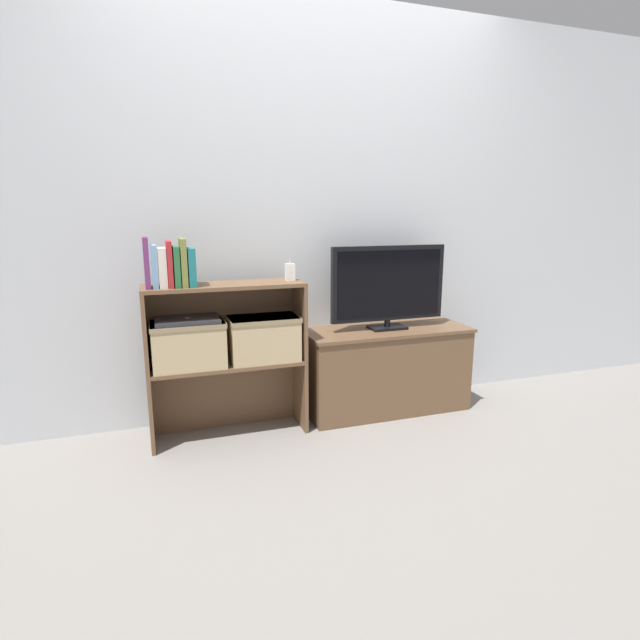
{
  "coord_description": "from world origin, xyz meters",
  "views": [
    {
      "loc": [
        -0.89,
        -2.49,
        1.22
      ],
      "look_at": [
        0.0,
        0.13,
        0.62
      ],
      "focal_mm": 28.0,
      "sensor_mm": 36.0,
      "label": 1
    }
  ],
  "objects_px": {
    "tv": "(388,285)",
    "book_crimson": "(170,264)",
    "baby_monitor": "(290,272)",
    "book_ivory": "(162,268)",
    "storage_basket_left": "(188,343)",
    "book_forest": "(177,267)",
    "tv_stand": "(386,369)",
    "book_olive": "(183,263)",
    "book_teal": "(191,267)",
    "book_skyblue": "(154,266)",
    "laptop": "(187,320)",
    "book_plum": "(147,263)",
    "storage_basket_right": "(263,336)"
  },
  "relations": [
    {
      "from": "book_ivory",
      "to": "storage_basket_left",
      "type": "height_order",
      "value": "book_ivory"
    },
    {
      "from": "book_crimson",
      "to": "book_teal",
      "type": "distance_m",
      "value": 0.11
    },
    {
      "from": "book_olive",
      "to": "book_teal",
      "type": "bearing_deg",
      "value": 0.0
    },
    {
      "from": "storage_basket_left",
      "to": "storage_basket_right",
      "type": "relative_size",
      "value": 1.0
    },
    {
      "from": "tv",
      "to": "book_teal",
      "type": "distance_m",
      "value": 1.16
    },
    {
      "from": "book_crimson",
      "to": "book_forest",
      "type": "relative_size",
      "value": 1.13
    },
    {
      "from": "tv_stand",
      "to": "book_forest",
      "type": "distance_m",
      "value": 1.4
    },
    {
      "from": "tv",
      "to": "book_crimson",
      "type": "distance_m",
      "value": 1.27
    },
    {
      "from": "book_skyblue",
      "to": "baby_monitor",
      "type": "distance_m",
      "value": 0.7
    },
    {
      "from": "book_crimson",
      "to": "baby_monitor",
      "type": "distance_m",
      "value": 0.63
    },
    {
      "from": "book_skyblue",
      "to": "tv_stand",
      "type": "bearing_deg",
      "value": 3.61
    },
    {
      "from": "tv_stand",
      "to": "storage_basket_right",
      "type": "height_order",
      "value": "storage_basket_right"
    },
    {
      "from": "book_plum",
      "to": "book_ivory",
      "type": "relative_size",
      "value": 1.27
    },
    {
      "from": "book_ivory",
      "to": "baby_monitor",
      "type": "relative_size",
      "value": 1.59
    },
    {
      "from": "book_skyblue",
      "to": "book_teal",
      "type": "height_order",
      "value": "book_skyblue"
    },
    {
      "from": "book_crimson",
      "to": "tv_stand",
      "type": "bearing_deg",
      "value": 3.81
    },
    {
      "from": "book_teal",
      "to": "storage_basket_left",
      "type": "relative_size",
      "value": 0.51
    },
    {
      "from": "book_teal",
      "to": "storage_basket_right",
      "type": "distance_m",
      "value": 0.54
    },
    {
      "from": "tv_stand",
      "to": "book_teal",
      "type": "relative_size",
      "value": 5.32
    },
    {
      "from": "tv",
      "to": "storage_basket_left",
      "type": "height_order",
      "value": "tv"
    },
    {
      "from": "tv",
      "to": "baby_monitor",
      "type": "xyz_separation_m",
      "value": [
        -0.62,
        -0.05,
        0.11
      ]
    },
    {
      "from": "tv_stand",
      "to": "book_skyblue",
      "type": "xyz_separation_m",
      "value": [
        -1.33,
        -0.08,
        0.69
      ]
    },
    {
      "from": "tv",
      "to": "storage_basket_right",
      "type": "height_order",
      "value": "tv"
    },
    {
      "from": "storage_basket_left",
      "to": "tv",
      "type": "bearing_deg",
      "value": 3.17
    },
    {
      "from": "book_forest",
      "to": "storage_basket_left",
      "type": "relative_size",
      "value": 0.54
    },
    {
      "from": "tv",
      "to": "book_ivory",
      "type": "height_order",
      "value": "book_ivory"
    },
    {
      "from": "book_skyblue",
      "to": "storage_basket_right",
      "type": "relative_size",
      "value": 0.56
    },
    {
      "from": "book_forest",
      "to": "laptop",
      "type": "relative_size",
      "value": 0.63
    },
    {
      "from": "book_plum",
      "to": "storage_basket_right",
      "type": "relative_size",
      "value": 0.66
    },
    {
      "from": "tv",
      "to": "book_olive",
      "type": "relative_size",
      "value": 3.02
    },
    {
      "from": "book_plum",
      "to": "book_olive",
      "type": "height_order",
      "value": "book_plum"
    },
    {
      "from": "book_ivory",
      "to": "book_olive",
      "type": "relative_size",
      "value": 0.82
    },
    {
      "from": "tv_stand",
      "to": "book_crimson",
      "type": "height_order",
      "value": "book_crimson"
    },
    {
      "from": "tv",
      "to": "storage_basket_left",
      "type": "bearing_deg",
      "value": -176.83
    },
    {
      "from": "baby_monitor",
      "to": "book_ivory",
      "type": "bearing_deg",
      "value": -177.29
    },
    {
      "from": "book_forest",
      "to": "tv_stand",
      "type": "bearing_deg",
      "value": 3.92
    },
    {
      "from": "book_ivory",
      "to": "book_teal",
      "type": "xyz_separation_m",
      "value": [
        0.14,
        0.0,
        -0.0
      ]
    },
    {
      "from": "tv",
      "to": "storage_basket_left",
      "type": "distance_m",
      "value": 1.21
    },
    {
      "from": "laptop",
      "to": "book_teal",
      "type": "bearing_deg",
      "value": -25.24
    },
    {
      "from": "book_olive",
      "to": "storage_basket_left",
      "type": "xyz_separation_m",
      "value": [
        0.0,
        0.02,
        -0.42
      ]
    },
    {
      "from": "book_ivory",
      "to": "book_forest",
      "type": "xyz_separation_m",
      "value": [
        0.07,
        0.0,
        0.0
      ]
    },
    {
      "from": "book_olive",
      "to": "laptop",
      "type": "xyz_separation_m",
      "value": [
        0.0,
        0.02,
        -0.3
      ]
    },
    {
      "from": "book_plum",
      "to": "book_forest",
      "type": "height_order",
      "value": "book_plum"
    },
    {
      "from": "book_olive",
      "to": "book_teal",
      "type": "relative_size",
      "value": 1.25
    },
    {
      "from": "book_ivory",
      "to": "book_forest",
      "type": "bearing_deg",
      "value": 0.0
    },
    {
      "from": "book_skyblue",
      "to": "book_plum",
      "type": "bearing_deg",
      "value": 180.0
    },
    {
      "from": "tv",
      "to": "book_skyblue",
      "type": "xyz_separation_m",
      "value": [
        -1.33,
        -0.08,
        0.17
      ]
    },
    {
      "from": "book_plum",
      "to": "laptop",
      "type": "relative_size",
      "value": 0.77
    },
    {
      "from": "tv",
      "to": "book_crimson",
      "type": "relative_size",
      "value": 3.16
    },
    {
      "from": "book_crimson",
      "to": "book_olive",
      "type": "height_order",
      "value": "book_olive"
    }
  ]
}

